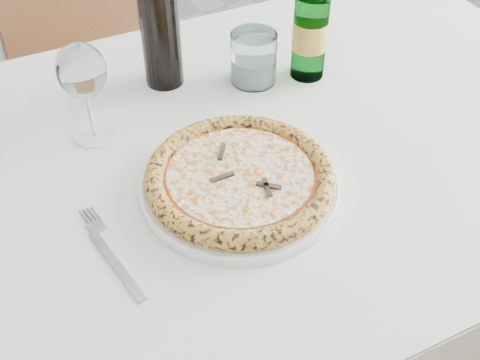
{
  "coord_description": "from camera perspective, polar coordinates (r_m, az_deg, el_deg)",
  "views": [
    {
      "loc": [
        -0.39,
        -0.5,
        1.42
      ],
      "look_at": [
        -0.04,
        0.1,
        0.78
      ],
      "focal_mm": 45.0,
      "sensor_mm": 36.0,
      "label": 1
    }
  ],
  "objects": [
    {
      "name": "wine_glass",
      "position": [
        1.02,
        -14.76,
        9.8
      ],
      "size": [
        0.08,
        0.08,
        0.18
      ],
      "color": "white",
      "rests_on": "dining_table"
    },
    {
      "name": "fork",
      "position": [
        0.88,
        -12.2,
        -6.83
      ],
      "size": [
        0.03,
        0.21,
        0.0
      ],
      "color": "#9A9A9A",
      "rests_on": "dining_table"
    },
    {
      "name": "chair_far",
      "position": [
        1.79,
        -13.69,
        11.75
      ],
      "size": [
        0.47,
        0.47,
        0.93
      ],
      "color": "brown",
      "rests_on": "floor"
    },
    {
      "name": "plate",
      "position": [
        0.95,
        0.0,
        -0.49
      ],
      "size": [
        0.32,
        0.32,
        0.02
      ],
      "color": "white",
      "rests_on": "dining_table"
    },
    {
      "name": "dining_table",
      "position": [
        1.08,
        -2.65,
        -0.81
      ],
      "size": [
        1.63,
        1.03,
        0.76
      ],
      "color": "brown",
      "rests_on": "floor"
    },
    {
      "name": "tumbler",
      "position": [
        1.18,
        1.3,
        11.21
      ],
      "size": [
        0.09,
        0.09,
        0.1
      ],
      "color": "silver",
      "rests_on": "dining_table"
    },
    {
      "name": "beer_bottle",
      "position": [
        1.18,
        6.71,
        14.2
      ],
      "size": [
        0.07,
        0.07,
        0.26
      ],
      "color": "#328440",
      "rests_on": "dining_table"
    },
    {
      "name": "pizza",
      "position": [
        0.94,
        -0.0,
        0.28
      ],
      "size": [
        0.3,
        0.3,
        0.03
      ],
      "color": "tan",
      "rests_on": "plate"
    },
    {
      "name": "wine_bottle",
      "position": [
        1.15,
        -7.65,
        14.68
      ],
      "size": [
        0.07,
        0.07,
        0.3
      ],
      "color": "black",
      "rests_on": "dining_table"
    }
  ]
}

